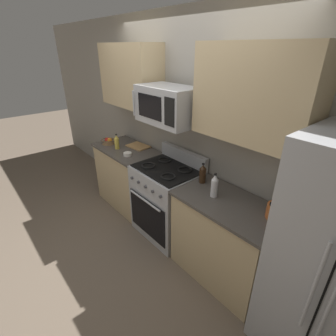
# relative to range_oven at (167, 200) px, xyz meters

# --- Properties ---
(ground_plane) EXTENTS (16.00, 16.00, 0.00)m
(ground_plane) POSITION_rel_range_oven_xyz_m (0.00, -0.61, -0.47)
(ground_plane) COLOR #6B5B4C
(wall_back) EXTENTS (8.00, 0.10, 2.60)m
(wall_back) POSITION_rel_range_oven_xyz_m (0.00, 0.37, 0.83)
(wall_back) COLOR #9E998E
(wall_back) RESTS_ON ground
(counter_left) EXTENTS (1.01, 0.60, 0.91)m
(counter_left) POSITION_rel_range_oven_xyz_m (-0.90, -0.00, -0.02)
(counter_left) COLOR tan
(counter_left) RESTS_ON ground
(range_oven) EXTENTS (0.76, 0.65, 1.09)m
(range_oven) POSITION_rel_range_oven_xyz_m (0.00, 0.00, 0.00)
(range_oven) COLOR #B2B5BA
(range_oven) RESTS_ON ground
(counter_right) EXTENTS (1.03, 0.60, 0.91)m
(counter_right) POSITION_rel_range_oven_xyz_m (0.91, -0.00, -0.02)
(counter_right) COLOR tan
(counter_right) RESTS_ON ground
(microwave) EXTENTS (0.70, 0.44, 0.39)m
(microwave) POSITION_rel_range_oven_xyz_m (-0.00, 0.03, 1.19)
(microwave) COLOR #B2B5BA
(upper_cabinets_left) EXTENTS (1.00, 0.34, 0.77)m
(upper_cabinets_left) POSITION_rel_range_oven_xyz_m (-0.90, 0.15, 1.40)
(upper_cabinets_left) COLOR tan
(upper_cabinets_right) EXTENTS (1.02, 0.34, 0.77)m
(upper_cabinets_right) POSITION_rel_range_oven_xyz_m (0.91, 0.15, 1.40)
(upper_cabinets_right) COLOR tan
(utensil_crock) EXTENTS (0.19, 0.19, 0.34)m
(utensil_crock) POSITION_rel_range_oven_xyz_m (1.32, 0.11, 0.50)
(utensil_crock) COLOR #D1662D
(utensil_crock) RESTS_ON counter_right
(fruit_basket) EXTENTS (0.19, 0.19, 0.09)m
(fruit_basket) POSITION_rel_range_oven_xyz_m (-1.22, -0.10, 0.48)
(fruit_basket) COLOR brown
(fruit_basket) RESTS_ON counter_left
(cutting_board) EXTENTS (0.34, 0.26, 0.02)m
(cutting_board) POSITION_rel_range_oven_xyz_m (-0.83, 0.17, 0.44)
(cutting_board) COLOR tan
(cutting_board) RESTS_ON counter_left
(bottle_soy) EXTENTS (0.07, 0.07, 0.22)m
(bottle_soy) POSITION_rel_range_oven_xyz_m (0.48, 0.09, 0.54)
(bottle_soy) COLOR #382314
(bottle_soy) RESTS_ON counter_right
(bottle_vinegar) EXTENTS (0.07, 0.07, 0.24)m
(bottle_vinegar) POSITION_rel_range_oven_xyz_m (0.74, -0.03, 0.55)
(bottle_vinegar) COLOR silver
(bottle_vinegar) RESTS_ON counter_right
(bottle_oil) EXTENTS (0.06, 0.06, 0.21)m
(bottle_oil) POSITION_rel_range_oven_xyz_m (-0.96, -0.10, 0.53)
(bottle_oil) COLOR gold
(bottle_oil) RESTS_ON counter_left
(prep_bowl) EXTENTS (0.11, 0.11, 0.04)m
(prep_bowl) POSITION_rel_range_oven_xyz_m (-0.65, -0.13, 0.46)
(prep_bowl) COLOR white
(prep_bowl) RESTS_ON counter_left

